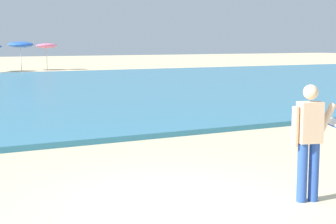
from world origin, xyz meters
TOP-DOWN VIEW (x-y plane):
  - ground_plane at (0.00, 0.00)m, footprint 160.00×160.00m
  - surfer_with_board at (1.98, -0.95)m, footprint 1.18×2.46m
  - beach_umbrella_7 at (6.13, 37.42)m, footprint 2.06×2.07m
  - beach_umbrella_8 at (8.24, 37.32)m, footprint 1.71×1.74m

SIDE VIEW (x-z plane):
  - ground_plane at x=0.00m, z-range 0.00..0.00m
  - surfer_with_board at x=1.98m, z-range 0.16..1.89m
  - beach_umbrella_8 at x=8.24m, z-range 0.88..3.15m
  - beach_umbrella_7 at x=6.13m, z-range 0.92..3.32m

